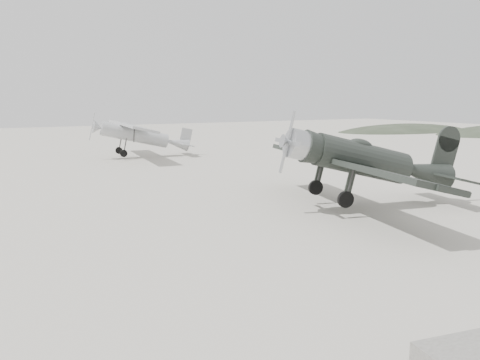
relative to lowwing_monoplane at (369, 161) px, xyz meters
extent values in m
plane|color=#9D9A8C|center=(-4.39, -1.52, -2.26)|extent=(160.00, 160.00, 0.00)
ellipsoid|color=#2A3124|center=(45.61, 38.48, -2.26)|extent=(32.00, 16.00, 5.20)
cylinder|color=black|center=(-0.43, 0.09, 0.08)|extent=(5.02, 2.48, 1.53)
cone|color=black|center=(3.11, -0.65, 0.13)|extent=(3.07, 1.97, 1.42)
cylinder|color=#B5B7BA|center=(-3.69, 0.77, 0.08)|extent=(1.24, 1.53, 1.36)
cone|color=#B5B7BA|center=(-4.33, 0.90, 0.08)|extent=(0.50, 0.68, 0.61)
cube|color=#B5B7BA|center=(-4.26, 0.88, 0.08)|extent=(0.10, 0.21, 2.84)
ellipsoid|color=black|center=(-0.64, 0.13, 0.76)|extent=(1.33, 0.97, 0.50)
cube|color=black|center=(-1.18, 0.24, -0.30)|extent=(4.92, 13.32, 0.24)
cube|color=black|center=(3.97, -0.82, 0.19)|extent=(2.11, 4.74, 0.11)
cube|color=black|center=(4.13, -0.86, 1.12)|extent=(1.31, 0.37, 1.97)
cylinder|color=black|center=(-1.90, -1.11, -1.80)|extent=(0.76, 0.32, 0.74)
cylinder|color=black|center=(-1.30, 1.78, -1.80)|extent=(0.76, 0.32, 0.74)
cylinder|color=#333333|center=(-1.90, -1.11, -1.07)|extent=(0.14, 0.14, 1.53)
cylinder|color=#333333|center=(-1.30, 1.78, -1.07)|extent=(0.14, 0.14, 1.53)
cylinder|color=black|center=(4.23, -0.88, -0.34)|extent=(0.25, 0.13, 0.24)
cylinder|color=#9D9FA2|center=(-4.10, 24.82, -0.22)|extent=(6.01, 1.80, 1.25)
cone|color=#9D9FA2|center=(-0.13, 24.45, -0.22)|extent=(2.15, 1.33, 1.14)
cone|color=#9D9FA2|center=(-7.38, 25.13, -0.22)|extent=(0.79, 1.24, 1.18)
cube|color=#9D9FA2|center=(-7.83, 25.17, -0.22)|extent=(0.07, 0.16, 2.50)
cube|color=#9D9FA2|center=(-4.55, 24.86, 0.49)|extent=(3.33, 12.66, 0.20)
cube|color=#9D9FA2|center=(0.43, 24.39, -0.16)|extent=(1.38, 3.95, 0.09)
cube|color=#9D9FA2|center=(0.55, 24.38, 0.58)|extent=(1.03, 0.19, 1.48)
cylinder|color=black|center=(-5.12, 23.66, -1.95)|extent=(0.65, 0.22, 0.64)
cylinder|color=black|center=(-4.88, 26.15, -1.95)|extent=(0.65, 0.22, 0.64)
cylinder|color=#333333|center=(-5.12, 23.66, -1.30)|extent=(0.11, 0.11, 1.37)
cylinder|color=#333333|center=(-4.88, 26.15, -1.30)|extent=(0.11, 0.11, 1.37)
cylinder|color=black|center=(0.66, 24.37, -0.56)|extent=(0.21, 0.10, 0.20)
camera|label=1|loc=(-16.10, -16.41, 2.95)|focal=35.00mm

